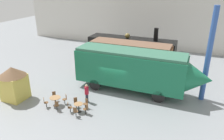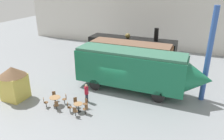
{
  "view_description": "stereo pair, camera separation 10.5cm",
  "coord_description": "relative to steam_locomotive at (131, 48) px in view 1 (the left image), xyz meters",
  "views": [
    {
      "loc": [
        6.7,
        -17.23,
        9.68
      ],
      "look_at": [
        -0.79,
        1.0,
        1.6
      ],
      "focal_mm": 35.0,
      "sensor_mm": 36.0,
      "label": 1
    },
    {
      "loc": [
        6.8,
        -17.18,
        9.68
      ],
      "look_at": [
        -0.79,
        1.0,
        1.6
      ],
      "focal_mm": 35.0,
      "sensor_mm": 36.0,
      "label": 2
    }
  ],
  "objects": [
    {
      "name": "cafe_chair_0",
      "position": [
        -0.89,
        -13.1,
        -1.32
      ],
      "size": [
        0.4,
        0.39,
        0.87
      ],
      "rotation": [
        0.0,
        0.0,
        6.81
      ],
      "color": "black",
      "rests_on": "ground_plane"
    },
    {
      "name": "cafe_table_mid",
      "position": [
        -2.5,
        -12.66,
        -1.21
      ],
      "size": [
        0.9,
        0.9,
        0.77
      ],
      "color": "black",
      "rests_on": "ground_plane"
    },
    {
      "name": "cafe_chair_7",
      "position": [
        -1.95,
        -13.27,
        -1.32
      ],
      "size": [
        0.4,
        0.4,
        0.87
      ],
      "rotation": [
        0.0,
        0.0,
        8.6
      ],
      "color": "black",
      "rests_on": "ground_plane"
    },
    {
      "name": "ground_plane",
      "position": [
        1.14,
        -8.23,
        -1.83
      ],
      "size": [
        80.0,
        80.0,
        0.0
      ],
      "primitive_type": "plane",
      "color": "gray"
    },
    {
      "name": "cafe_chair_6",
      "position": [
        -3.11,
        -13.22,
        -1.32
      ],
      "size": [
        0.4,
        0.4,
        0.87
      ],
      "rotation": [
        0.0,
        0.0,
        7.03
      ],
      "color": "black",
      "rests_on": "ground_plane"
    },
    {
      "name": "cafe_chair_8",
      "position": [
        -1.9,
        -12.1,
        -1.32
      ],
      "size": [
        0.4,
        0.4,
        0.87
      ],
      "rotation": [
        0.0,
        0.0,
        10.17
      ],
      "color": "black",
      "rests_on": "ground_plane"
    },
    {
      "name": "support_pillar",
      "position": [
        8.7,
        -6.84,
        2.17
      ],
      "size": [
        0.44,
        0.44,
        8.0
      ],
      "color": "#2D519E",
      "rests_on": "ground_plane"
    },
    {
      "name": "cafe_chair_2",
      "position": [
        0.47,
        -12.81,
        -1.32
      ],
      "size": [
        0.37,
        0.36,
        0.87
      ],
      "rotation": [
        0.0,
        0.0,
        9.32
      ],
      "color": "black",
      "rests_on": "ground_plane"
    },
    {
      "name": "cafe_chair_4",
      "position": [
        -0.8,
        -12.25,
        -1.32
      ],
      "size": [
        0.4,
        0.4,
        0.87
      ],
      "rotation": [
        0.0,
        0.0,
        11.83
      ],
      "color": "black",
      "rests_on": "ground_plane"
    },
    {
      "name": "ticket_kiosk",
      "position": [
        -6.43,
        -13.03,
        -0.15
      ],
      "size": [
        2.34,
        2.34,
        3.0
      ],
      "color": "#DBC151",
      "rests_on": "ground_plane"
    },
    {
      "name": "cafe_chair_3",
      "position": [
        0.04,
        -12.07,
        -1.32
      ],
      "size": [
        0.38,
        0.4,
        0.87
      ],
      "rotation": [
        0.0,
        0.0,
        10.58
      ],
      "color": "black",
      "rests_on": "ground_plane"
    },
    {
      "name": "visitor_person",
      "position": [
        -0.36,
        -11.15,
        -0.92
      ],
      "size": [
        0.34,
        0.34,
        1.67
      ],
      "color": "#262633",
      "rests_on": "ground_plane"
    },
    {
      "name": "cafe_table_near",
      "position": [
        -0.26,
        -12.74,
        -1.29
      ],
      "size": [
        0.71,
        0.71,
        0.73
      ],
      "color": "black",
      "rests_on": "ground_plane"
    },
    {
      "name": "cafe_chair_5",
      "position": [
        -3.06,
        -12.06,
        -1.32
      ],
      "size": [
        0.4,
        0.4,
        0.87
      ],
      "rotation": [
        0.0,
        0.0,
        5.46
      ],
      "color": "black",
      "rests_on": "ground_plane"
    },
    {
      "name": "steam_locomotive",
      "position": [
        0.0,
        0.0,
        0.0
      ],
      "size": [
        10.89,
        2.62,
        4.57
      ],
      "color": "black",
      "rests_on": "ground_plane"
    },
    {
      "name": "backdrop_wall",
      "position": [
        1.14,
        7.08,
        2.67
      ],
      "size": [
        44.0,
        0.15,
        9.0
      ],
      "color": "silver",
      "rests_on": "ground_plane"
    },
    {
      "name": "cafe_chair_1",
      "position": [
        -0.11,
        -13.45,
        -1.32
      ],
      "size": [
        0.36,
        0.38,
        0.87
      ],
      "rotation": [
        0.0,
        0.0,
        8.06
      ],
      "color": "black",
      "rests_on": "ground_plane"
    },
    {
      "name": "passenger_coach_wooden",
      "position": [
        0.96,
        -3.55,
        0.23
      ],
      "size": [
        8.85,
        2.63,
        3.49
      ],
      "color": "brown",
      "rests_on": "ground_plane"
    },
    {
      "name": "streamlined_locomotive",
      "position": [
        3.06,
        -7.66,
        0.47
      ],
      "size": [
        12.04,
        2.64,
        3.94
      ],
      "color": "#196B47",
      "rests_on": "ground_plane"
    }
  ]
}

